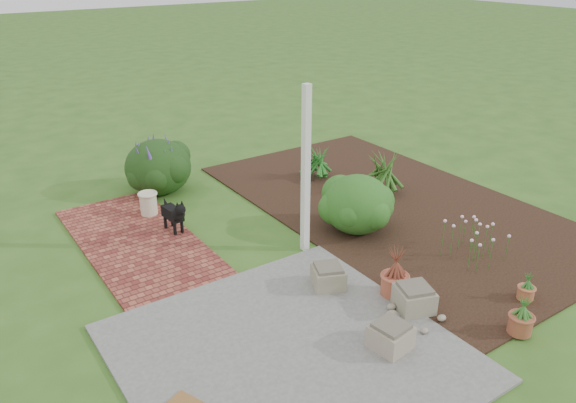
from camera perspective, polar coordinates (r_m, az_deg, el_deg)
ground at (r=8.26m, az=0.42°, el=-5.70°), size 80.00×80.00×0.00m
concrete_patio at (r=6.47m, az=0.10°, el=-15.06°), size 3.50×3.50×0.04m
brick_path at (r=8.99m, az=-15.06°, el=-3.84°), size 1.60×3.50×0.04m
garden_bed at (r=10.05m, az=10.58°, el=-0.35°), size 4.00×7.00×0.03m
veranda_post at (r=7.95m, az=1.81°, el=3.05°), size 0.10×0.10×2.50m
stone_trough_near at (r=7.19m, az=12.69°, el=-9.65°), size 0.54×0.54×0.28m
stone_trough_mid at (r=6.53m, az=10.37°, el=-13.40°), size 0.45×0.45×0.27m
stone_trough_far at (r=7.48m, az=4.11°, el=-7.70°), size 0.52×0.52×0.27m
black_dog at (r=8.95m, az=-11.49°, el=-1.17°), size 0.23×0.62×0.53m
cream_ceramic_urn at (r=9.70m, az=-13.99°, el=-0.21°), size 0.32×0.32×0.38m
evergreen_shrub at (r=8.86m, az=7.10°, el=-0.13°), size 1.26×1.26×0.93m
agapanthus_clump_back at (r=10.38m, az=9.63°, el=3.38°), size 1.34×1.34×0.92m
agapanthus_clump_front at (r=10.91m, az=2.87°, el=4.33°), size 1.06×1.06×0.77m
pink_flower_patch at (r=8.49m, az=18.57°, el=-3.75°), size 1.07×1.07×0.58m
terracotta_pot_bronze at (r=7.44m, az=10.75°, el=-8.31°), size 0.43×0.43×0.28m
terracotta_pot_small_left at (r=7.87m, az=23.01°, el=-8.53°), size 0.21×0.21×0.17m
terracotta_pot_small_right at (r=7.19m, az=22.53°, el=-11.44°), size 0.35×0.35×0.23m
purple_flowering_bush at (r=10.56m, az=-13.07°, el=3.57°), size 1.35×1.35×1.02m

